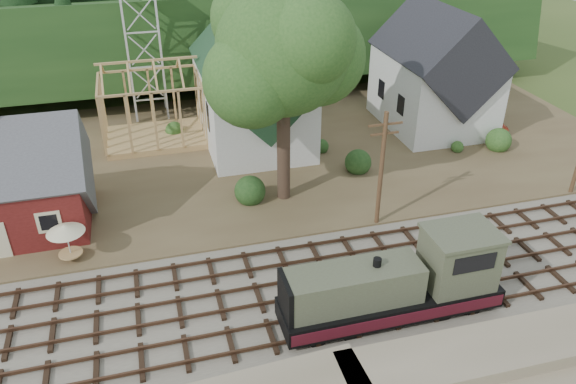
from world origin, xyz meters
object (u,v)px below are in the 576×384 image
object	(u,v)px
car_blue	(61,221)
patio_set	(65,230)
locomotive	(400,285)
car_green	(3,205)
car_red	(484,126)

from	to	relation	value
car_blue	patio_set	bearing A→B (deg)	-102.09
locomotive	car_blue	bearing A→B (deg)	143.64
locomotive	car_blue	size ratio (longest dim) A/B	3.17
locomotive	car_green	world-z (taller)	locomotive
car_blue	car_red	distance (m)	35.02
car_green	car_red	xyz separation A→B (m)	(38.35, 3.27, -0.02)
car_red	car_blue	bearing A→B (deg)	128.57
car_blue	car_red	world-z (taller)	car_blue
locomotive	car_red	world-z (taller)	locomotive
car_green	locomotive	bearing A→B (deg)	-117.49
patio_set	locomotive	bearing A→B (deg)	-29.03
car_green	patio_set	bearing A→B (deg)	-135.66
locomotive	car_green	distance (m)	26.53
car_green	patio_set	size ratio (longest dim) A/B	1.52
car_red	patio_set	world-z (taller)	patio_set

